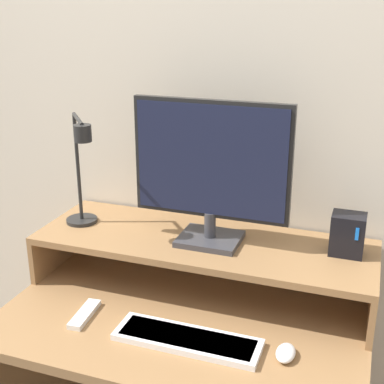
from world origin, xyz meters
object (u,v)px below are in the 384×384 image
object	(u,v)px
desk_lamp	(81,173)
remote_control	(85,314)
router_dock	(348,234)
keyboard	(187,339)
mouse	(286,353)
monitor	(211,169)

from	to	relation	value
desk_lamp	remote_control	xyz separation A→B (m)	(0.12, -0.23, -0.35)
remote_control	desk_lamp	bearing A→B (deg)	117.23
desk_lamp	router_dock	size ratio (longest dim) A/B	3.00
keyboard	mouse	world-z (taller)	mouse
monitor	remote_control	distance (m)	0.57
desk_lamp	mouse	size ratio (longest dim) A/B	4.54
monitor	mouse	distance (m)	0.56
router_dock	remote_control	xyz separation A→B (m)	(-0.71, -0.34, -0.22)
desk_lamp	monitor	bearing A→B (deg)	7.17
router_dock	keyboard	world-z (taller)	router_dock
desk_lamp	router_dock	world-z (taller)	desk_lamp
keyboard	mouse	xyz separation A→B (m)	(0.26, 0.03, 0.00)
monitor	remote_control	size ratio (longest dim) A/B	3.19
router_dock	keyboard	distance (m)	0.56
router_dock	mouse	distance (m)	0.41
keyboard	monitor	bearing A→B (deg)	96.22
keyboard	remote_control	bearing A→B (deg)	176.90
remote_control	keyboard	bearing A→B (deg)	-3.10
monitor	desk_lamp	world-z (taller)	monitor
router_dock	remote_control	bearing A→B (deg)	-154.56
keyboard	mouse	size ratio (longest dim) A/B	4.86
monitor	desk_lamp	bearing A→B (deg)	-172.83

